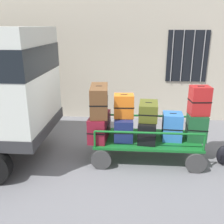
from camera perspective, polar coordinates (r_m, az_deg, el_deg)
The scene contains 14 objects.
ground_plane at distance 5.94m, azimuth 0.75°, elevation -10.34°, with size 40.00×40.00×0.00m, color slate.
building_wall at distance 8.12m, azimuth 2.24°, elevation 15.92°, with size 12.00×0.38×5.00m.
luggage_cart at distance 5.88m, azimuth 7.70°, elevation -6.54°, with size 2.37×1.22×0.48m.
cart_railing at distance 5.73m, azimuth 7.87°, elevation -2.94°, with size 2.25×1.08×0.37m.
suitcase_left_bottom at distance 5.74m, azimuth -2.78°, elevation -3.18°, with size 0.44×0.91×0.54m.
suitcase_left_middle at distance 5.57m, azimuth -2.85°, elevation 2.56°, with size 0.44×0.87×0.64m.
suitcase_midleft_bottom at distance 5.77m, azimuth 2.54°, elevation -3.37°, with size 0.44×0.72×0.49m.
suitcase_midleft_middle at distance 5.59m, azimuth 2.61°, elevation 1.35°, with size 0.45×0.35×0.51m.
suitcase_center_bottom at distance 5.78m, azimuth 7.82°, elevation -3.62°, with size 0.46×0.93×0.46m.
suitcase_center_middle at distance 5.61m, azimuth 8.02°, elevation 0.25°, with size 0.44×0.64×0.37m.
suitcase_midright_bottom at distance 5.79m, azimuth 13.11°, elevation -3.13°, with size 0.44×0.44×0.61m.
suitcase_right_bottom at distance 5.94m, azimuth 18.13°, elevation -3.15°, with size 0.45×0.49×0.59m.
suitcase_right_middle at distance 5.74m, azimuth 18.75°, elevation 2.42°, with size 0.44×0.38×0.62m.
backpack at distance 6.13m, azimuth 23.29°, elevation -8.74°, with size 0.27×0.22×0.44m.
Camera 1 is at (0.32, -5.19, 2.87)m, focal length 41.43 mm.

